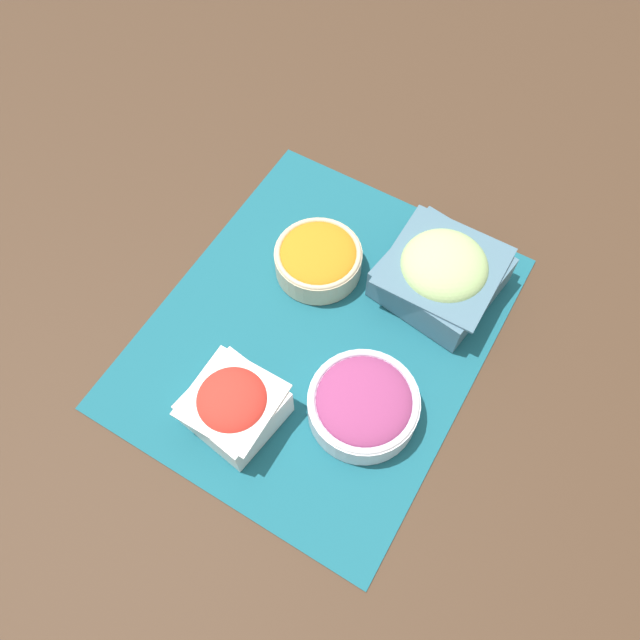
# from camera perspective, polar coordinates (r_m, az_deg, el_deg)

# --- Properties ---
(ground_plane) EXTENTS (3.00, 3.00, 0.00)m
(ground_plane) POSITION_cam_1_polar(r_m,az_deg,el_deg) (0.95, 0.00, -0.98)
(ground_plane) COLOR #422D1E
(placemat) EXTENTS (0.57, 0.47, 0.00)m
(placemat) POSITION_cam_1_polar(r_m,az_deg,el_deg) (0.95, 0.00, -0.92)
(placemat) COLOR #195B6B
(placemat) RESTS_ON ground_plane
(onion_bowl) EXTENTS (0.15, 0.15, 0.06)m
(onion_bowl) POSITION_cam_1_polar(r_m,az_deg,el_deg) (0.86, 3.99, -7.64)
(onion_bowl) COLOR silver
(onion_bowl) RESTS_ON placemat
(carrot_bowl) EXTENTS (0.14, 0.14, 0.06)m
(carrot_bowl) POSITION_cam_1_polar(r_m,az_deg,el_deg) (0.97, -0.16, 5.69)
(carrot_bowl) COLOR beige
(carrot_bowl) RESTS_ON placemat
(tomato_bowl) EXTENTS (0.13, 0.13, 0.08)m
(tomato_bowl) POSITION_cam_1_polar(r_m,az_deg,el_deg) (0.86, -7.88, -7.76)
(tomato_bowl) COLOR white
(tomato_bowl) RESTS_ON placemat
(cucumber_bowl) EXTENTS (0.18, 0.18, 0.09)m
(cucumber_bowl) POSITION_cam_1_polar(r_m,az_deg,el_deg) (0.96, 11.09, 4.26)
(cucumber_bowl) COLOR slate
(cucumber_bowl) RESTS_ON placemat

